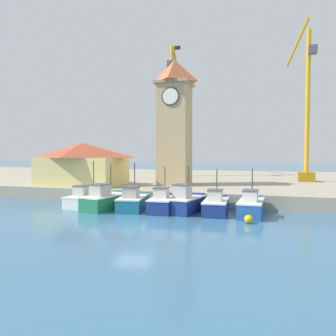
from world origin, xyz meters
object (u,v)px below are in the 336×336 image
at_px(port_crane_far, 306,121).
at_px(mooring_buoy, 249,219).
at_px(warehouse_left, 82,163).
at_px(fishing_boat_center, 185,202).
at_px(fishing_boat_mid_left, 163,203).
at_px(fishing_boat_right_inner, 251,206).
at_px(clock_tower, 174,120).
at_px(fishing_boat_far_left, 89,199).
at_px(fishing_boat_left_inner, 133,201).
at_px(port_crane_near, 172,124).
at_px(fishing_boat_mid_right, 216,205).
at_px(fishing_boat_left_outer, 106,200).

distance_m(port_crane_far, mooring_buoy, 24.89).
bearing_deg(warehouse_left, fishing_boat_center, -26.06).
height_order(fishing_boat_mid_left, fishing_boat_center, fishing_boat_center).
height_order(fishing_boat_right_inner, clock_tower, clock_tower).
xyz_separation_m(fishing_boat_far_left, fishing_boat_mid_left, (7.58, -0.69, 0.06)).
xyz_separation_m(fishing_boat_left_inner, mooring_buoy, (10.11, -2.89, -0.44)).
height_order(fishing_boat_far_left, fishing_boat_center, fishing_boat_far_left).
relative_size(clock_tower, port_crane_near, 0.76).
xyz_separation_m(fishing_boat_left_inner, fishing_boat_mid_right, (7.31, 0.27, -0.02)).
bearing_deg(fishing_boat_left_outer, fishing_boat_mid_left, 1.97).
bearing_deg(fishing_boat_left_inner, fishing_boat_mid_left, -2.79).
relative_size(fishing_boat_center, fishing_boat_right_inner, 0.94).
distance_m(fishing_boat_mid_left, clock_tower, 13.25).
height_order(fishing_boat_mid_right, port_crane_near, port_crane_near).
xyz_separation_m(clock_tower, port_crane_near, (-4.42, 14.45, 0.91)).
height_order(fishing_boat_far_left, warehouse_left, warehouse_left).
distance_m(fishing_boat_mid_left, port_crane_far, 25.23).
height_order(fishing_boat_right_inner, warehouse_left, warehouse_left).
bearing_deg(warehouse_left, fishing_boat_left_inner, -36.94).
relative_size(fishing_boat_left_inner, port_crane_far, 0.24).
bearing_deg(warehouse_left, clock_tower, 16.79).
bearing_deg(port_crane_near, fishing_boat_left_outer, -87.71).
relative_size(fishing_boat_mid_left, fishing_boat_mid_right, 0.92).
xyz_separation_m(fishing_boat_mid_right, port_crane_far, (8.86, 19.28, 8.47)).
xyz_separation_m(fishing_boat_right_inner, port_crane_far, (6.02, 19.34, 8.43)).
height_order(fishing_boat_far_left, port_crane_near, port_crane_near).
distance_m(port_crane_near, mooring_buoy, 32.11).
relative_size(fishing_boat_left_inner, clock_tower, 0.32).
distance_m(fishing_boat_left_outer, fishing_boat_center, 7.23).
height_order(fishing_boat_center, port_crane_far, port_crane_far).
distance_m(fishing_boat_center, fishing_boat_mid_right, 2.59).
relative_size(fishing_boat_left_inner, fishing_boat_center, 1.10).
bearing_deg(fishing_boat_mid_right, mooring_buoy, -48.47).
bearing_deg(fishing_boat_mid_left, fishing_boat_far_left, 174.82).
distance_m(fishing_boat_left_outer, port_crane_far, 28.52).
height_order(fishing_boat_center, clock_tower, clock_tower).
distance_m(fishing_boat_center, mooring_buoy, 6.21).
bearing_deg(clock_tower, fishing_boat_right_inner, -47.22).
bearing_deg(fishing_boat_left_inner, mooring_buoy, -15.96).
height_order(fishing_boat_left_outer, mooring_buoy, fishing_boat_left_outer).
xyz_separation_m(fishing_boat_mid_left, fishing_boat_right_inner, (7.29, 0.36, 0.01)).
bearing_deg(fishing_boat_center, port_crane_far, 59.47).
height_order(fishing_boat_far_left, clock_tower, clock_tower).
xyz_separation_m(fishing_boat_left_outer, fishing_boat_mid_right, (9.79, 0.59, -0.07)).
distance_m(fishing_boat_mid_right, port_crane_far, 22.85).
xyz_separation_m(fishing_boat_far_left, port_crane_near, (1.24, 24.06, 9.08)).
distance_m(fishing_boat_left_outer, mooring_buoy, 12.86).
bearing_deg(fishing_boat_mid_right, fishing_boat_left_outer, -176.53).
bearing_deg(clock_tower, fishing_boat_center, -69.30).
distance_m(fishing_boat_left_inner, port_crane_near, 26.44).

